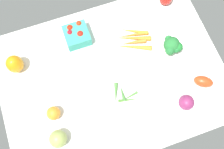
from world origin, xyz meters
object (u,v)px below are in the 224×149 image
object	(u,v)px
broccoli_head	(172,46)
red_onion_near_basket	(186,103)
berry_basket	(77,35)
carrot_bunch	(133,40)
bell_pepper_orange	(15,64)
roma_tomato	(203,82)
heirloom_tomato_green	(58,139)
heirloom_tomato_orange	(54,113)
okra_pile	(122,95)

from	to	relation	value
broccoli_head	red_onion_near_basket	size ratio (longest dim) A/B	1.55
berry_basket	carrot_bunch	bearing A→B (deg)	-22.32
red_onion_near_basket	bell_pepper_orange	distance (cm)	78.96
roma_tomato	heirloom_tomato_green	xyz separation A→B (cm)	(-68.94, -2.77, 1.24)
roma_tomato	red_onion_near_basket	size ratio (longest dim) A/B	1.27
heirloom_tomato_green	carrot_bunch	bearing A→B (deg)	35.81
red_onion_near_basket	heirloom_tomato_orange	distance (cm)	58.27
red_onion_near_basket	heirloom_tomato_orange	size ratio (longest dim) A/B	1.12
carrot_bunch	heirloom_tomato_green	bearing A→B (deg)	-144.19
red_onion_near_basket	bell_pepper_orange	world-z (taller)	bell_pepper_orange
carrot_bunch	red_onion_near_basket	bearing A→B (deg)	-74.27
heirloom_tomato_green	okra_pile	distance (cm)	33.80
berry_basket	heirloom_tomato_green	distance (cm)	49.06
heirloom_tomato_orange	bell_pepper_orange	bearing A→B (deg)	110.93
broccoli_head	heirloom_tomato_orange	size ratio (longest dim) A/B	1.74
okra_pile	bell_pepper_orange	size ratio (longest dim) A/B	1.21
roma_tomato	heirloom_tomato_green	bearing A→B (deg)	-143.06
berry_basket	roma_tomato	distance (cm)	62.92
berry_basket	bell_pepper_orange	xyz separation A→B (cm)	(-30.97, -5.56, 1.57)
roma_tomato	berry_basket	bearing A→B (deg)	173.58
roma_tomato	heirloom_tomato_orange	world-z (taller)	heirloom_tomato_orange
broccoli_head	red_onion_near_basket	xyz separation A→B (cm)	(-3.99, -26.02, -3.14)
broccoli_head	bell_pepper_orange	size ratio (longest dim) A/B	1.08
carrot_bunch	bell_pepper_orange	world-z (taller)	bell_pepper_orange
bell_pepper_orange	berry_basket	bearing A→B (deg)	10.17
red_onion_near_basket	okra_pile	world-z (taller)	red_onion_near_basket
broccoli_head	heirloom_tomato_orange	world-z (taller)	broccoli_head
roma_tomato	okra_pile	xyz separation A→B (cm)	(-36.67, 6.83, -1.78)
broccoli_head	red_onion_near_basket	distance (cm)	26.51
carrot_bunch	heirloom_tomato_orange	bearing A→B (deg)	-153.92
roma_tomato	okra_pile	bearing A→B (deg)	-155.91
okra_pile	bell_pepper_orange	xyz separation A→B (cm)	(-41.74, 28.94, 4.13)
roma_tomato	heirloom_tomato_orange	xyz separation A→B (cm)	(-67.99, 8.53, 0.50)
heirloom_tomato_green	carrot_bunch	distance (cm)	57.71
heirloom_tomato_green	broccoli_head	size ratio (longest dim) A/B	0.72
roma_tomato	bell_pepper_orange	bearing A→B (deg)	-169.88
heirloom_tomato_orange	roma_tomato	bearing A→B (deg)	-7.15
okra_pile	berry_basket	bearing A→B (deg)	107.34
roma_tomato	heirloom_tomato_orange	distance (cm)	68.53
berry_basket	red_onion_near_basket	size ratio (longest dim) A/B	1.67
red_onion_near_basket	heirloom_tomato_green	bearing A→B (deg)	176.38
bell_pepper_orange	red_onion_near_basket	bearing A→B (deg)	-32.28
heirloom_tomato_green	berry_basket	bearing A→B (deg)	64.01
heirloom_tomato_green	red_onion_near_basket	size ratio (longest dim) A/B	1.11
berry_basket	carrot_bunch	distance (cm)	27.39
heirloom_tomato_orange	bell_pepper_orange	size ratio (longest dim) A/B	0.62
carrot_bunch	bell_pepper_orange	xyz separation A→B (cm)	(-56.22, 4.81, 3.74)
heirloom_tomato_orange	bell_pepper_orange	world-z (taller)	bell_pepper_orange
berry_basket	red_onion_near_basket	xyz separation A→B (cm)	(35.77, -47.72, 0.09)
roma_tomato	carrot_bunch	xyz separation A→B (cm)	(-22.19, 30.95, -1.39)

